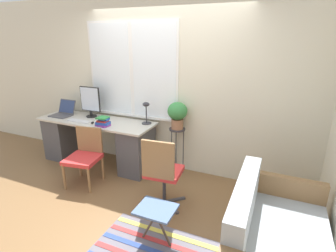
{
  "coord_description": "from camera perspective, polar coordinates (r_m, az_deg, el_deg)",
  "views": [
    {
      "loc": [
        1.67,
        -2.97,
        2.08
      ],
      "look_at": [
        0.29,
        0.16,
        0.91
      ],
      "focal_mm": 28.0,
      "sensor_mm": 36.0,
      "label": 1
    }
  ],
  "objects": [
    {
      "name": "ground_plane",
      "position": [
        3.99,
        -4.86,
        -12.66
      ],
      "size": [
        14.0,
        14.0,
        0.0
      ],
      "primitive_type": "plane",
      "color": "brown"
    },
    {
      "name": "wall_back_with_window",
      "position": [
        4.13,
        -0.91,
        8.75
      ],
      "size": [
        9.0,
        0.12,
        2.7
      ],
      "color": "beige",
      "rests_on": "ground_plane"
    },
    {
      "name": "desk",
      "position": [
        4.61,
        -15.09,
        -3.06
      ],
      "size": [
        2.01,
        0.65,
        0.78
      ],
      "color": "beige",
      "rests_on": "ground_plane"
    },
    {
      "name": "laptop",
      "position": [
        4.95,
        -21.88,
        2.8
      ],
      "size": [
        0.35,
        0.35,
        0.25
      ],
      "color": "#4C4C51",
      "rests_on": "desk"
    },
    {
      "name": "monitor",
      "position": [
        4.65,
        -16.56,
        5.16
      ],
      "size": [
        0.39,
        0.18,
        0.52
      ],
      "color": "black",
      "rests_on": "desk"
    },
    {
      "name": "keyboard",
      "position": [
        4.5,
        -18.8,
        1.03
      ],
      "size": [
        0.41,
        0.11,
        0.02
      ],
      "color": "silver",
      "rests_on": "desk"
    },
    {
      "name": "mouse",
      "position": [
        4.33,
        -16.11,
        0.72
      ],
      "size": [
        0.04,
        0.06,
        0.03
      ],
      "color": "black",
      "rests_on": "desk"
    },
    {
      "name": "desk_lamp",
      "position": [
        4.11,
        -4.77,
        3.56
      ],
      "size": [
        0.16,
        0.16,
        0.35
      ],
      "color": "#2D2D33",
      "rests_on": "desk"
    },
    {
      "name": "book_stack",
      "position": [
        4.16,
        -13.96,
        0.89
      ],
      "size": [
        0.23,
        0.17,
        0.14
      ],
      "color": "purple",
      "rests_on": "desk"
    },
    {
      "name": "desk_chair_wooden",
      "position": [
        4.05,
        -17.67,
        -6.02
      ],
      "size": [
        0.52,
        0.52,
        0.82
      ],
      "rotation": [
        0.0,
        0.0,
        0.16
      ],
      "color": "olive",
      "rests_on": "ground_plane"
    },
    {
      "name": "office_chair_swivel",
      "position": [
        3.28,
        -1.28,
        -9.8
      ],
      "size": [
        0.55,
        0.56,
        0.96
      ],
      "rotation": [
        0.0,
        0.0,
        3.24
      ],
      "color": "#47474C",
      "rests_on": "ground_plane"
    },
    {
      "name": "couch_loveseat",
      "position": [
        2.77,
        21.89,
        -22.94
      ],
      "size": [
        0.83,
        1.36,
        0.86
      ],
      "rotation": [
        0.0,
        0.0,
        1.57
      ],
      "color": "#9EA8B2",
      "rests_on": "ground_plane"
    },
    {
      "name": "plant_stand",
      "position": [
        4.06,
        2.0,
        -1.97
      ],
      "size": [
        0.25,
        0.25,
        0.74
      ],
      "color": "#333338",
      "rests_on": "ground_plane"
    },
    {
      "name": "potted_plant",
      "position": [
        3.95,
        2.06,
        2.78
      ],
      "size": [
        0.3,
        0.3,
        0.42
      ],
      "color": "#9E6B4C",
      "rests_on": "plant_stand"
    },
    {
      "name": "folding_stool",
      "position": [
        2.83,
        -2.64,
        -18.13
      ],
      "size": [
        0.39,
        0.33,
        0.43
      ],
      "color": "slate",
      "rests_on": "ground_plane"
    }
  ]
}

